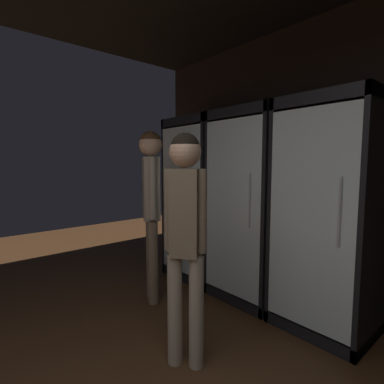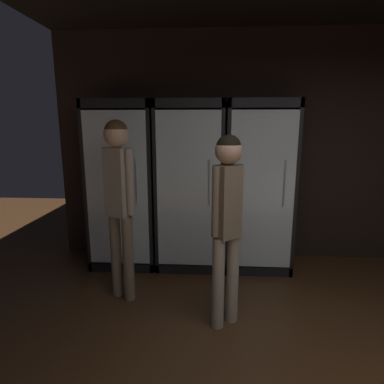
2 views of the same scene
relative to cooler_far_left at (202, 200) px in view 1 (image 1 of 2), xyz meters
name	(u,v)px [view 1 (image 1 of 2)]	position (x,y,z in m)	size (l,w,h in m)	color
cooler_far_left	(202,200)	(0.00, 0.00, 0.00)	(0.77, 0.63, 1.97)	black
cooler_left	(253,207)	(0.80, 0.00, 0.01)	(0.77, 0.63, 1.97)	black
cooler_center	(329,218)	(1.59, 0.00, -0.01)	(0.77, 0.63, 1.97)	black
shopper_near	(151,194)	(0.18, -0.87, 0.15)	(0.32, 0.24, 1.74)	#72604C
shopper_far	(185,224)	(1.18, -1.25, 0.05)	(0.25, 0.24, 1.63)	gray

